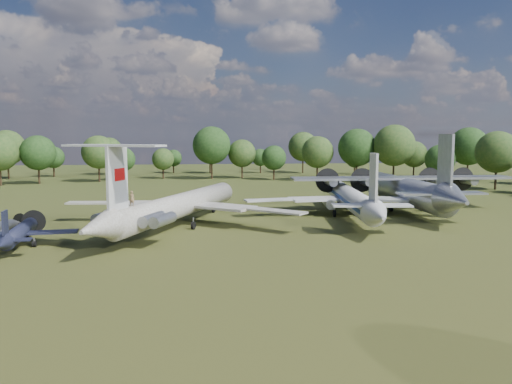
{
  "coord_description": "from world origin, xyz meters",
  "views": [
    {
      "loc": [
        0.52,
        -67.88,
        12.81
      ],
      "look_at": [
        7.99,
        -0.64,
        5.0
      ],
      "focal_mm": 35.0,
      "sensor_mm": 36.0,
      "label": 1
    }
  ],
  "objects_px": {
    "an12_transport": "(404,194)",
    "person_on_il62": "(132,198)",
    "tu104_jet": "(350,202)",
    "small_prop_west": "(19,236)",
    "il62_airliner": "(181,210)"
  },
  "relations": [
    {
      "from": "tu104_jet",
      "to": "person_on_il62",
      "type": "relative_size",
      "value": 24.75
    },
    {
      "from": "an12_transport",
      "to": "person_on_il62",
      "type": "bearing_deg",
      "value": -151.59
    },
    {
      "from": "il62_airliner",
      "to": "small_prop_west",
      "type": "distance_m",
      "value": 21.13
    },
    {
      "from": "an12_transport",
      "to": "person_on_il62",
      "type": "distance_m",
      "value": 47.83
    },
    {
      "from": "small_prop_west",
      "to": "person_on_il62",
      "type": "xyz_separation_m",
      "value": [
        12.77,
        -0.56,
        4.24
      ]
    },
    {
      "from": "tu104_jet",
      "to": "person_on_il62",
      "type": "height_order",
      "value": "person_on_il62"
    },
    {
      "from": "tu104_jet",
      "to": "an12_transport",
      "type": "height_order",
      "value": "an12_transport"
    },
    {
      "from": "an12_transport",
      "to": "person_on_il62",
      "type": "relative_size",
      "value": 23.73
    },
    {
      "from": "an12_transport",
      "to": "person_on_il62",
      "type": "height_order",
      "value": "person_on_il62"
    },
    {
      "from": "person_on_il62",
      "to": "il62_airliner",
      "type": "bearing_deg",
      "value": -99.87
    },
    {
      "from": "il62_airliner",
      "to": "an12_transport",
      "type": "distance_m",
      "value": 38.58
    },
    {
      "from": "tu104_jet",
      "to": "an12_transport",
      "type": "distance_m",
      "value": 11.85
    },
    {
      "from": "person_on_il62",
      "to": "tu104_jet",
      "type": "bearing_deg",
      "value": -137.33
    },
    {
      "from": "il62_airliner",
      "to": "small_prop_west",
      "type": "bearing_deg",
      "value": -124.54
    },
    {
      "from": "il62_airliner",
      "to": "person_on_il62",
      "type": "bearing_deg",
      "value": -90.0
    }
  ]
}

